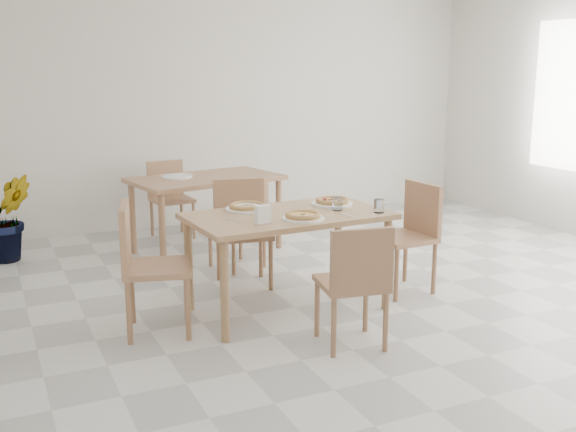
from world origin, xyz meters
name	(u,v)px	position (x,y,z in m)	size (l,w,h in m)	color
main_table	(288,225)	(-0.81, 0.43, 0.66)	(1.51, 0.91, 0.75)	tan
chair_south	(356,278)	(-0.72, -0.41, 0.48)	(0.48, 0.48, 0.83)	#AD7D56
chair_north	(242,224)	(-0.89, 1.19, 0.51)	(0.50, 0.50, 0.88)	#AD7D56
chair_west	(144,259)	(-1.89, 0.43, 0.53)	(0.55, 0.55, 0.91)	#AD7D56
chair_east	(411,229)	(0.29, 0.43, 0.52)	(0.46, 0.46, 0.89)	#AD7D56
plate_margherita	(303,218)	(-0.80, 0.20, 0.76)	(0.30, 0.30, 0.02)	white
plate_mushroom	(247,209)	(-1.05, 0.67, 0.76)	(0.33, 0.33, 0.02)	white
plate_pepperoni	(332,204)	(-0.37, 0.57, 0.76)	(0.33, 0.33, 0.02)	white
pizza_margherita	(303,215)	(-0.80, 0.20, 0.78)	(0.32, 0.32, 0.03)	tan
pizza_mushroom	(247,206)	(-1.05, 0.67, 0.78)	(0.33, 0.33, 0.03)	tan
pizza_pepperoni	(332,201)	(-0.37, 0.57, 0.78)	(0.30, 0.30, 0.03)	tan
tumbler_a	(379,206)	(-0.19, 0.17, 0.80)	(0.08, 0.08, 0.10)	white
tumbler_b	(337,204)	(-0.43, 0.37, 0.80)	(0.07, 0.07, 0.10)	white
napkin_holder	(263,215)	(-1.12, 0.18, 0.81)	(0.13, 0.08, 0.13)	silver
fork_a	(350,216)	(-0.45, 0.15, 0.75)	(0.02, 0.19, 0.01)	silver
fork_b	(234,220)	(-1.26, 0.37, 0.75)	(0.02, 0.18, 0.01)	silver
second_table	(206,186)	(-0.85, 2.28, 0.66)	(1.55, 1.06, 0.75)	#AD7D56
chair_back_s	(242,217)	(-0.75, 1.56, 0.48)	(0.51, 0.51, 0.83)	#AD7D56
chair_back_n	(169,193)	(-1.02, 3.04, 0.47)	(0.44, 0.44, 0.81)	#AD7D56
plate_empty	(177,177)	(-1.11, 2.37, 0.76)	(0.30, 0.30, 0.02)	white
potted_plant	(8,218)	(-2.65, 2.74, 0.41)	(0.45, 0.37, 0.83)	#1C5D20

